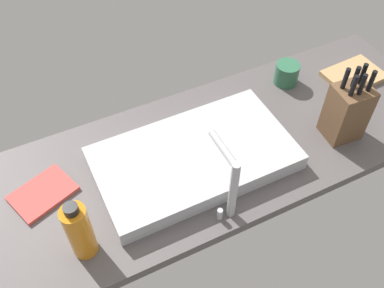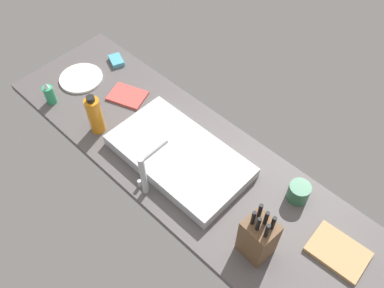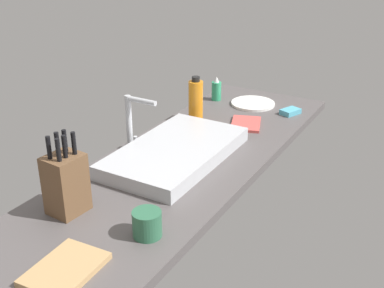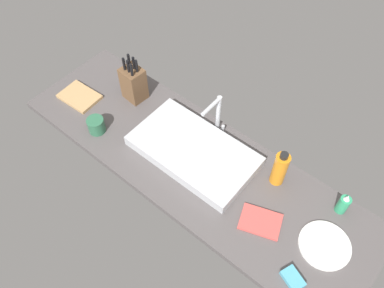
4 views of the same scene
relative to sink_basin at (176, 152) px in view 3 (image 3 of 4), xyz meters
The scene contains 11 objects.
countertop_slab 5.49cm from the sink_basin, 64.42° to the right, with size 182.50×56.44×3.50cm, color #514C4C.
sink_basin is the anchor object (origin of this frame).
faucet 21.49cm from the sink_basin, 93.25° to the left, with size 5.50×13.96×22.26cm.
knife_block 49.61cm from the sink_basin, 168.89° to the left, with size 11.79×10.63×26.16cm.
cutting_board 71.56cm from the sink_basin, behind, with size 20.54×14.83×1.80cm, color tan.
soap_bottle 70.17cm from the sink_basin, 14.67° to the left, with size 4.83×4.83×12.15cm.
water_bottle 41.08cm from the sink_basin, 18.73° to the left, with size 6.51×6.51×20.52cm.
dinner_plate 70.57cm from the sink_basin, ahead, with size 21.43×21.43×1.20cm, color white.
dish_towel 45.44cm from the sink_basin, 11.72° to the right, with size 17.28×12.50×1.20cm, color #CC4C47.
coffee_mug 50.54cm from the sink_basin, 157.48° to the right, with size 8.55×8.55×7.89cm, color #2D6647.
dish_sponge 70.85cm from the sink_basin, 17.76° to the right, with size 9.00×6.00×2.40cm, color #4CA3BC.
Camera 3 is at (-143.70, -86.58, 86.24)cm, focal length 45.90 mm.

